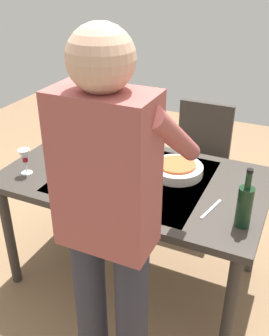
{
  "coord_description": "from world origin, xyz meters",
  "views": [
    {
      "loc": [
        -0.81,
        1.76,
        1.85
      ],
      "look_at": [
        0.0,
        0.0,
        0.8
      ],
      "focal_mm": 41.91,
      "sensor_mm": 36.0,
      "label": 1
    }
  ],
  "objects": [
    {
      "name": "water_cup_near_left",
      "position": [
        0.19,
        0.26,
        0.8
      ],
      "size": [
        0.07,
        0.07,
        0.1
      ],
      "primitive_type": "cylinder",
      "color": "silver",
      "rests_on": "dining_table"
    },
    {
      "name": "wine_bottle",
      "position": [
        -0.65,
        0.21,
        0.86
      ],
      "size": [
        0.07,
        0.07,
        0.3
      ],
      "color": "black",
      "rests_on": "dining_table"
    },
    {
      "name": "wine_glass_left",
      "position": [
        0.57,
        0.23,
        0.85
      ],
      "size": [
        0.07,
        0.07,
        0.15
      ],
      "color": "white",
      "rests_on": "dining_table"
    },
    {
      "name": "side_bowl_salad",
      "position": [
        0.42,
        0.04,
        0.78
      ],
      "size": [
        0.18,
        0.18,
        0.07
      ],
      "color": "silver",
      "rests_on": "dining_table"
    },
    {
      "name": "ground_plane",
      "position": [
        0.0,
        0.0,
        0.0
      ],
      "size": [
        6.0,
        6.0,
        0.0
      ],
      "primitive_type": "plane",
      "color": "#846647"
    },
    {
      "name": "table_knife",
      "position": [
        -0.48,
        0.15,
        0.75
      ],
      "size": [
        0.06,
        0.2,
        0.0
      ],
      "primitive_type": "cube",
      "rotation": [
        0.0,
        0.0,
        -0.23
      ],
      "color": "silver",
      "rests_on": "dining_table"
    },
    {
      "name": "dining_table",
      "position": [
        0.0,
        0.0,
        0.67
      ],
      "size": [
        1.48,
        0.86,
        0.75
      ],
      "color": "#332D28",
      "rests_on": "ground_plane"
    },
    {
      "name": "dinner_plate_near",
      "position": [
        -0.04,
        0.24,
        0.76
      ],
      "size": [
        0.23,
        0.23,
        0.01
      ],
      "primitive_type": "cylinder",
      "color": "silver",
      "rests_on": "dining_table"
    },
    {
      "name": "water_cup_far_left",
      "position": [
        0.31,
        -0.18,
        0.8
      ],
      "size": [
        0.07,
        0.07,
        0.09
      ],
      "primitive_type": "cylinder",
      "color": "silver",
      "rests_on": "dining_table"
    },
    {
      "name": "serving_bowl_pasta",
      "position": [
        -0.21,
        -0.12,
        0.78
      ],
      "size": [
        0.3,
        0.3,
        0.07
      ],
      "color": "silver",
      "rests_on": "dining_table"
    },
    {
      "name": "water_cup_near_right",
      "position": [
        0.05,
        -0.1,
        0.8
      ],
      "size": [
        0.08,
        0.08,
        0.1
      ],
      "primitive_type": "cylinder",
      "color": "silver",
      "rests_on": "dining_table"
    },
    {
      "name": "person_server",
      "position": [
        -0.22,
        0.69,
        0.96
      ],
      "size": [
        0.42,
        0.61,
        1.69
      ],
      "color": "#2D2D38",
      "rests_on": "ground_plane"
    },
    {
      "name": "chair_near",
      "position": [
        -0.16,
        -0.81,
        0.53
      ],
      "size": [
        0.4,
        0.4,
        0.91
      ],
      "color": "black",
      "rests_on": "ground_plane"
    }
  ]
}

